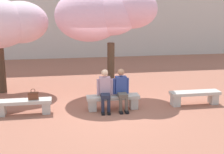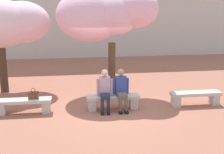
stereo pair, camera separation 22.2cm
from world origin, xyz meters
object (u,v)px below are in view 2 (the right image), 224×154
stone_bench_west_end (24,104)px  stone_bench_center (195,96)px  person_seated_right (121,88)px  handbag (33,95)px  stone_bench_near_west (113,100)px  person_seated_left (105,89)px  cherry_tree_main (106,14)px

stone_bench_west_end → stone_bench_center: 5.46m
person_seated_right → handbag: 2.69m
person_seated_right → handbag: (-2.69, 0.06, -0.12)m
stone_bench_near_west → person_seated_left: bearing=-168.4°
person_seated_left → handbag: person_seated_left is taller
stone_bench_west_end → person_seated_right: (2.99, -0.05, 0.40)m
stone_bench_center → person_seated_left: (-2.99, -0.05, 0.40)m
stone_bench_center → person_seated_left: person_seated_left is taller
stone_bench_center → handbag: bearing=179.9°
person_seated_left → cherry_tree_main: cherry_tree_main is taller
cherry_tree_main → handbag: bearing=-144.3°
stone_bench_center → handbag: handbag is taller
stone_bench_west_end → stone_bench_near_west: same height
person_seated_left → person_seated_right: bearing=-0.0°
person_seated_right → handbag: bearing=178.7°
stone_bench_center → person_seated_right: size_ratio=1.29×
stone_bench_center → person_seated_left: bearing=-179.0°
stone_bench_near_west → person_seated_left: size_ratio=1.29×
stone_bench_near_west → person_seated_right: (0.26, -0.05, 0.40)m
handbag → cherry_tree_main: size_ratio=0.09×
person_seated_right → stone_bench_near_west: bearing=168.2°
handbag → cherry_tree_main: bearing=35.7°
stone_bench_west_end → handbag: 0.41m
stone_bench_center → cherry_tree_main: 4.15m
stone_bench_center → cherry_tree_main: bearing=147.2°
stone_bench_near_west → person_seated_right: bearing=-11.8°
stone_bench_near_west → person_seated_left: (-0.26, -0.05, 0.40)m
stone_bench_center → person_seated_left: 3.02m
person_seated_left → person_seated_right: 0.52m
stone_bench_west_end → person_seated_right: bearing=-1.0°
stone_bench_near_west → handbag: bearing=179.8°
stone_bench_center → cherry_tree_main: cherry_tree_main is taller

